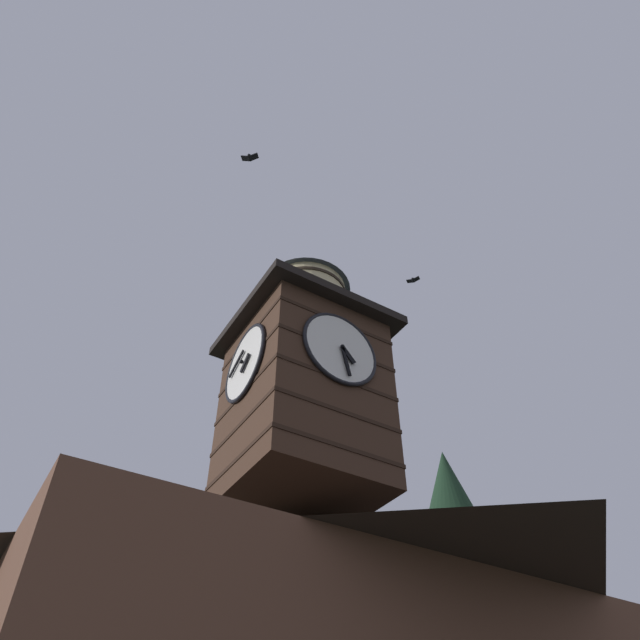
% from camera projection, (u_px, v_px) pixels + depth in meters
% --- Properties ---
extents(clock_tower, '(3.97, 3.97, 7.75)m').
position_uv_depth(clock_tower, '(304.00, 379.00, 15.15)').
color(clock_tower, '#422B1E').
rests_on(clock_tower, building_main).
extents(pine_tree_behind, '(6.75, 6.75, 18.81)m').
position_uv_depth(pine_tree_behind, '(286.00, 575.00, 16.57)').
color(pine_tree_behind, '#473323').
rests_on(pine_tree_behind, ground_plane).
extents(flying_bird_high, '(0.44, 0.54, 0.15)m').
position_uv_depth(flying_bird_high, '(413.00, 280.00, 23.47)').
color(flying_bird_high, black).
extents(flying_bird_low, '(0.52, 0.50, 0.15)m').
position_uv_depth(flying_bird_low, '(250.00, 158.00, 18.27)').
color(flying_bird_low, black).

